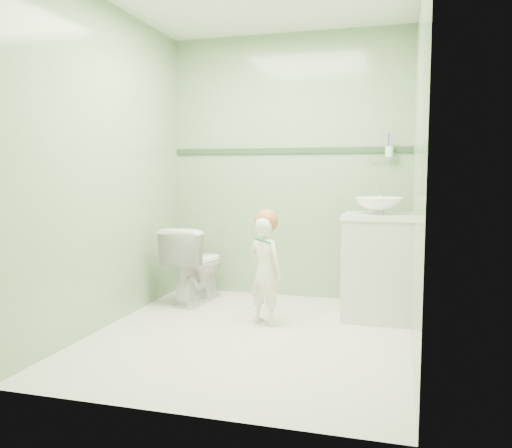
% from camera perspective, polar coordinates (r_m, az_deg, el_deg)
% --- Properties ---
extents(ground, '(2.50, 2.50, 0.00)m').
position_cam_1_polar(ground, '(3.75, -0.63, -12.16)').
color(ground, beige).
rests_on(ground, ground).
extents(room_shell, '(2.50, 2.54, 2.40)m').
position_cam_1_polar(room_shell, '(3.57, -0.65, 6.49)').
color(room_shell, '#85B07D').
rests_on(room_shell, ground).
extents(trim_stripe, '(2.20, 0.02, 0.05)m').
position_cam_1_polar(trim_stripe, '(4.78, 3.55, 8.09)').
color(trim_stripe, '#2F4C35').
rests_on(trim_stripe, room_shell).
extents(vanity, '(0.52, 0.50, 0.80)m').
position_cam_1_polar(vanity, '(4.20, 13.22, -4.75)').
color(vanity, silver).
rests_on(vanity, ground).
extents(counter, '(0.54, 0.52, 0.04)m').
position_cam_1_polar(counter, '(4.15, 13.35, 0.83)').
color(counter, white).
rests_on(counter, vanity).
extents(basin, '(0.37, 0.37, 0.13)m').
position_cam_1_polar(basin, '(4.14, 13.37, 1.99)').
color(basin, white).
rests_on(basin, counter).
extents(faucet, '(0.03, 0.13, 0.18)m').
position_cam_1_polar(faucet, '(4.32, 13.50, 3.20)').
color(faucet, silver).
rests_on(faucet, counter).
extents(cup_holder, '(0.26, 0.07, 0.21)m').
position_cam_1_polar(cup_holder, '(4.62, 14.40, 7.73)').
color(cup_holder, silver).
rests_on(cup_holder, room_shell).
extents(toilet, '(0.45, 0.70, 0.68)m').
position_cam_1_polar(toilet, '(4.64, -6.67, -4.40)').
color(toilet, white).
rests_on(toilet, ground).
extents(toddler, '(0.35, 0.30, 0.82)m').
position_cam_1_polar(toddler, '(3.92, 1.01, -5.19)').
color(toddler, white).
rests_on(toddler, ground).
extents(hair_cap, '(0.18, 0.18, 0.18)m').
position_cam_1_polar(hair_cap, '(3.89, 1.11, 0.30)').
color(hair_cap, '#A66639').
rests_on(hair_cap, toddler).
extents(teal_toothbrush, '(0.12, 0.14, 0.08)m').
position_cam_1_polar(teal_toothbrush, '(3.74, 0.69, -1.78)').
color(teal_toothbrush, '#157B5D').
rests_on(teal_toothbrush, toddler).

